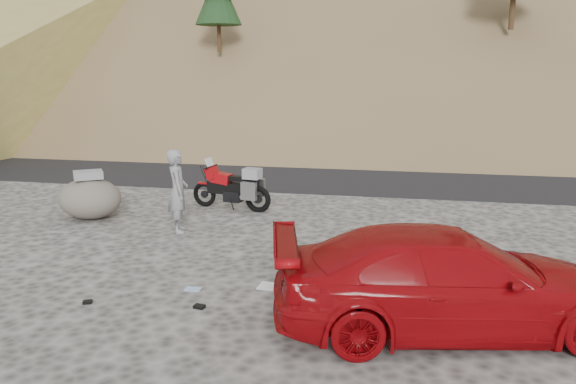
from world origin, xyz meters
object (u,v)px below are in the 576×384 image
at_px(red_car, 446,328).
at_px(boulder, 90,198).
at_px(motorcycle, 234,188).
at_px(man, 179,231).

xyz_separation_m(red_car, boulder, (-7.87, 4.32, 0.50)).
xyz_separation_m(motorcycle, boulder, (-3.11, -1.50, -0.05)).
xyz_separation_m(motorcycle, red_car, (4.77, -5.83, -0.56)).
height_order(man, red_car, man).
distance_m(motorcycle, boulder, 3.45).
bearing_deg(red_car, motorcycle, 26.22).
bearing_deg(man, boulder, 51.54).
bearing_deg(motorcycle, boulder, -143.68).
distance_m(motorcycle, red_car, 7.55).
bearing_deg(man, red_car, -148.91).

